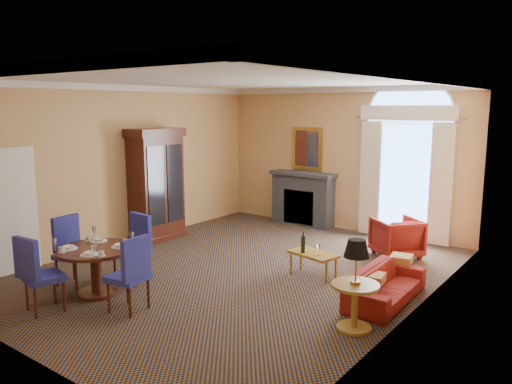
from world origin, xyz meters
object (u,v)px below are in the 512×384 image
Objects in this scene: side_table at (356,275)px; coffee_table at (312,254)px; dining_table at (95,260)px; sofa at (386,285)px; armoire at (156,186)px; armchair at (397,237)px.

coffee_table is at bearing 135.75° from side_table.
dining_table is at bearing -161.06° from side_table.
dining_table reaches higher than coffee_table.
side_table reaches higher than sofa.
armoire is 1.39× the size of sofa.
dining_table is 1.33× the size of coffee_table.
coffee_table is (2.15, 2.64, -0.15)m from dining_table.
armoire reaches higher than side_table.
coffee_table is (-1.39, 0.28, 0.14)m from sofa.
armchair is 0.92× the size of coffee_table.
coffee_table is 0.76× the size of side_table.
side_table is at bearing -178.99° from sofa.
armoire is 2.68× the size of coffee_table.
armchair is 0.70× the size of side_table.
sofa is 1.93× the size of coffee_table.
sofa is at bearing 56.67° from armchair.
side_table is (0.75, -3.32, 0.35)m from armchair.
sofa is at bearing 33.63° from dining_table.
armchair is at bearing 82.43° from coffee_table.
side_table is (1.44, -1.41, 0.33)m from coffee_table.
side_table is at bearing -16.03° from armoire.
dining_table is (1.73, -2.76, -0.58)m from armoire.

